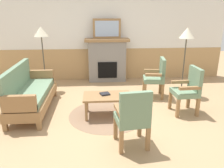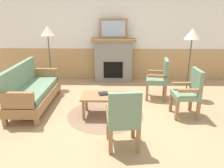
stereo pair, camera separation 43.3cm
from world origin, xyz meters
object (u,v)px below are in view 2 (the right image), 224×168
object	(u,v)px
framed_picture	(113,29)
armchair_near_fireplace	(160,77)
floor_lamp_by_couch	(48,35)
armchair_front_left	(124,117)
fireplace	(113,60)
couch	(32,91)
floor_lamp_by_chairs	(192,38)
coffee_table	(105,98)
armchair_by_window_left	(189,91)
book_on_table	(103,94)

from	to	relation	value
framed_picture	armchair_near_fireplace	xyz separation A→B (m)	(1.14, -1.42, -1.02)
floor_lamp_by_couch	armchair_front_left	bearing A→B (deg)	-56.25
fireplace	framed_picture	world-z (taller)	framed_picture
framed_picture	couch	world-z (taller)	framed_picture
fireplace	armchair_front_left	bearing A→B (deg)	-86.66
armchair_front_left	floor_lamp_by_chairs	bearing A→B (deg)	53.72
floor_lamp_by_chairs	floor_lamp_by_couch	bearing A→B (deg)	169.79
floor_lamp_by_couch	floor_lamp_by_chairs	size ratio (longest dim) A/B	1.00
armchair_near_fireplace	coffee_table	bearing A→B (deg)	-142.90
floor_lamp_by_couch	framed_picture	bearing A→B (deg)	21.26
armchair_near_fireplace	framed_picture	bearing A→B (deg)	128.62
floor_lamp_by_chairs	fireplace	bearing A→B (deg)	144.67
couch	armchair_by_window_left	distance (m)	3.32
armchair_front_left	floor_lamp_by_couch	bearing A→B (deg)	123.75
couch	armchair_by_window_left	bearing A→B (deg)	-5.56
book_on_table	couch	bearing A→B (deg)	169.54
floor_lamp_by_couch	fireplace	bearing A→B (deg)	21.26
framed_picture	floor_lamp_by_couch	xyz separation A→B (m)	(-1.71, -0.67, -0.11)
armchair_front_left	floor_lamp_by_chairs	distance (m)	2.91
armchair_near_fireplace	floor_lamp_by_couch	distance (m)	3.09
framed_picture	coffee_table	size ratio (longest dim) A/B	0.83
coffee_table	floor_lamp_by_chairs	world-z (taller)	floor_lamp_by_chairs
book_on_table	floor_lamp_by_couch	xyz separation A→B (m)	(-1.54, 1.67, 1.00)
armchair_near_fireplace	floor_lamp_by_couch	xyz separation A→B (m)	(-2.85, 0.76, 0.91)
fireplace	armchair_front_left	xyz separation A→B (m)	(0.21, -3.54, -0.11)
floor_lamp_by_couch	couch	bearing A→B (deg)	-91.37
coffee_table	floor_lamp_by_couch	xyz separation A→B (m)	(-1.58, 1.72, 1.06)
fireplace	floor_lamp_by_chairs	bearing A→B (deg)	-35.33
couch	coffee_table	bearing A→B (deg)	-11.85
fireplace	couch	world-z (taller)	fireplace
floor_lamp_by_couch	armchair_by_window_left	bearing A→B (deg)	-27.46
fireplace	armchair_by_window_left	distance (m)	2.83
framed_picture	armchair_by_window_left	world-z (taller)	framed_picture
coffee_table	armchair_near_fireplace	xyz separation A→B (m)	(1.27, 0.96, 0.15)
coffee_table	armchair_near_fireplace	world-z (taller)	armchair_near_fireplace
framed_picture	floor_lamp_by_chairs	distance (m)	2.26
armchair_by_window_left	armchair_front_left	xyz separation A→B (m)	(-1.35, -1.17, 0.00)
couch	floor_lamp_by_chairs	world-z (taller)	floor_lamp_by_chairs
framed_picture	book_on_table	world-z (taller)	framed_picture
fireplace	armchair_near_fireplace	xyz separation A→B (m)	(1.14, -1.42, -0.11)
coffee_table	book_on_table	distance (m)	0.09
armchair_near_fireplace	armchair_by_window_left	bearing A→B (deg)	-66.02
coffee_table	floor_lamp_by_couch	size ratio (longest dim) A/B	0.57
framed_picture	armchair_near_fireplace	bearing A→B (deg)	-51.38
couch	floor_lamp_by_couch	size ratio (longest dim) A/B	1.07
fireplace	armchair_by_window_left	xyz separation A→B (m)	(1.56, -2.36, -0.11)
coffee_table	armchair_near_fireplace	bearing A→B (deg)	37.10
fireplace	armchair_by_window_left	size ratio (longest dim) A/B	1.33
fireplace	book_on_table	world-z (taller)	fireplace
floor_lamp_by_couch	floor_lamp_by_chairs	xyz separation A→B (m)	(3.55, -0.64, 0.00)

